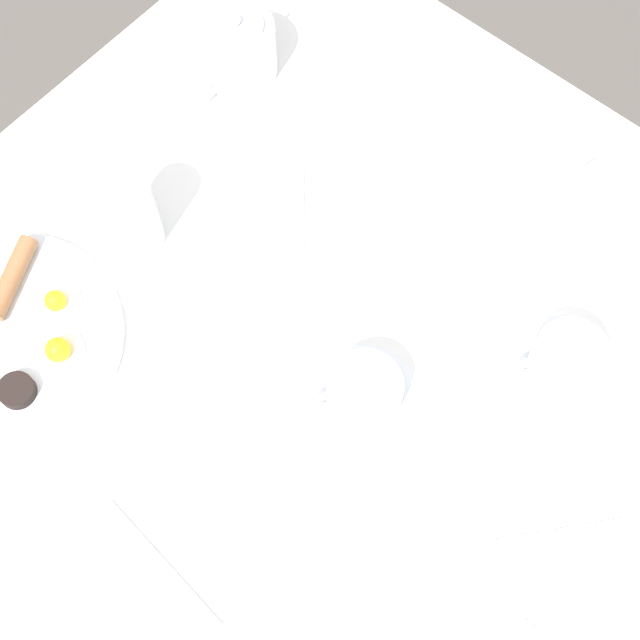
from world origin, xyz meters
The scene contains 11 objects.
ground_plane centered at (0.00, 0.00, 0.00)m, with size 8.00×8.00×0.00m, color #4C4742.
table centered at (0.00, 0.00, 0.69)m, with size 1.05×1.06×0.76m.
breakfast_plate centered at (0.27, -0.29, 0.77)m, with size 0.30×0.30×0.04m.
teapot_near centered at (-0.23, -0.35, 0.81)m, with size 0.19×0.11×0.11m.
teacup_with_saucer_left centered at (-0.15, 0.27, 0.79)m, with size 0.15×0.15×0.06m.
teacup_with_saucer_right centered at (0.04, 0.10, 0.79)m, with size 0.15×0.15×0.06m.
water_glass_tall centered at (-0.33, 0.18, 0.83)m, with size 0.06×0.06×0.13m.
water_glass_short centered at (0.06, -0.26, 0.83)m, with size 0.06×0.06×0.13m.
napkin_folded centered at (-0.08, -0.17, 0.77)m, with size 0.17×0.17×0.01m.
knife_by_plate centered at (0.34, 0.05, 0.77)m, with size 0.03×0.19×0.00m.
spoon_for_tea centered at (0.02, 0.38, 0.77)m, with size 0.13×0.11×0.00m.
Camera 1 is at (0.34, 0.29, 1.80)m, focal length 50.00 mm.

